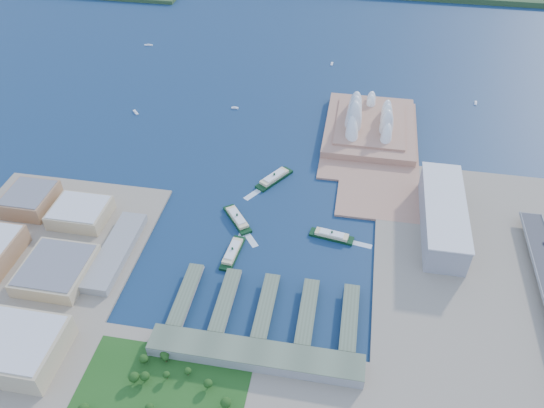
% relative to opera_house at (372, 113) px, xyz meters
% --- Properties ---
extents(ground, '(3000.00, 3000.00, 0.00)m').
position_rel_opera_house_xyz_m(ground, '(-105.00, -280.00, -32.00)').
color(ground, '#0E2242').
rests_on(ground, ground).
extents(west_land, '(220.00, 390.00, 3.00)m').
position_rel_opera_house_xyz_m(west_land, '(-355.00, -385.00, -30.50)').
color(west_land, gray).
rests_on(west_land, ground).
extents(east_land, '(240.00, 500.00, 3.00)m').
position_rel_opera_house_xyz_m(east_land, '(135.00, -330.00, -30.50)').
color(east_land, gray).
rests_on(east_land, ground).
extents(peninsula, '(135.00, 220.00, 3.00)m').
position_rel_opera_house_xyz_m(peninsula, '(2.50, -20.00, -30.50)').
color(peninsula, '#AC795E').
rests_on(peninsula, ground).
extents(opera_house, '(134.00, 180.00, 58.00)m').
position_rel_opera_house_xyz_m(opera_house, '(0.00, 0.00, 0.00)').
color(opera_house, white).
rests_on(opera_house, peninsula).
extents(toaster_building, '(45.00, 155.00, 35.00)m').
position_rel_opera_house_xyz_m(toaster_building, '(90.00, -200.00, -11.50)').
color(toaster_building, gray).
rests_on(toaster_building, east_land).
extents(west_buildings, '(200.00, 280.00, 27.00)m').
position_rel_opera_house_xyz_m(west_buildings, '(-355.00, -350.00, -15.50)').
color(west_buildings, '#9C724E').
rests_on(west_buildings, west_land).
extents(ferry_wharves, '(184.00, 90.00, 9.30)m').
position_rel_opera_house_xyz_m(ferry_wharves, '(-91.00, -355.00, -27.35)').
color(ferry_wharves, '#526049').
rests_on(ferry_wharves, ground).
extents(terminal_building, '(200.00, 28.00, 12.00)m').
position_rel_opera_house_xyz_m(terminal_building, '(-90.00, -415.00, -23.00)').
color(terminal_building, gray).
rests_on(terminal_building, south_land).
extents(park, '(150.00, 110.00, 16.00)m').
position_rel_opera_house_xyz_m(park, '(-165.00, -470.00, -21.00)').
color(park, '#194714').
rests_on(park, south_land).
extents(ferry_a, '(44.52, 52.11, 10.39)m').
position_rel_opera_house_xyz_m(ferry_a, '(-150.08, -227.87, -26.81)').
color(ferry_a, black).
rests_on(ferry_a, ground).
extents(ferry_b, '(44.47, 57.55, 11.12)m').
position_rel_opera_house_xyz_m(ferry_b, '(-119.54, -141.65, -26.44)').
color(ferry_b, black).
rests_on(ferry_b, ground).
extents(ferry_c, '(19.15, 55.48, 10.28)m').
position_rel_opera_house_xyz_m(ferry_c, '(-142.54, -284.23, -26.86)').
color(ferry_c, black).
rests_on(ferry_c, ground).
extents(ferry_d, '(53.14, 21.42, 9.77)m').
position_rel_opera_house_xyz_m(ferry_d, '(-35.06, -237.47, -27.11)').
color(ferry_d, black).
rests_on(ferry_d, ground).
extents(boat_a, '(12.74, 13.50, 2.87)m').
position_rel_opera_house_xyz_m(boat_a, '(-363.69, -9.84, -30.57)').
color(boat_a, white).
rests_on(boat_a, ground).
extents(boat_b, '(10.99, 4.25, 2.93)m').
position_rel_opera_house_xyz_m(boat_b, '(-212.99, 30.49, -30.54)').
color(boat_b, white).
rests_on(boat_b, ground).
extents(boat_c, '(5.24, 12.40, 2.70)m').
position_rel_opera_house_xyz_m(boat_c, '(166.61, 113.46, -30.65)').
color(boat_c, white).
rests_on(boat_c, ground).
extents(boat_d, '(16.05, 5.13, 2.66)m').
position_rel_opera_house_xyz_m(boat_d, '(-431.96, 234.38, -30.67)').
color(boat_d, white).
rests_on(boat_d, ground).
extents(boat_e, '(4.29, 11.83, 2.86)m').
position_rel_opera_house_xyz_m(boat_e, '(-74.86, 214.44, -30.57)').
color(boat_e, white).
rests_on(boat_e, ground).
extents(car_c, '(1.86, 4.58, 1.33)m').
position_rel_opera_house_xyz_m(car_c, '(199.00, -223.16, -16.49)').
color(car_c, slate).
rests_on(car_c, expressway).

